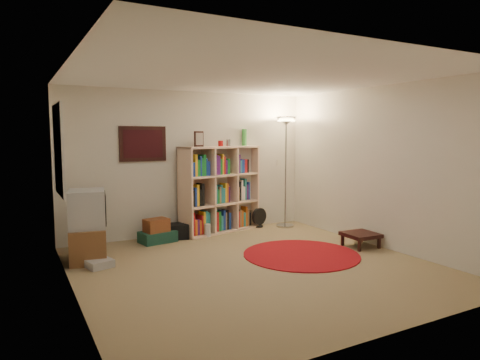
# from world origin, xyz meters

# --- Properties ---
(room) EXTENTS (4.54, 4.54, 2.54)m
(room) POSITION_xyz_m (-0.05, 0.05, 1.26)
(room) COLOR #87714F
(room) RESTS_ON ground
(bookshelf) EXTENTS (1.61, 0.78, 1.86)m
(bookshelf) POSITION_xyz_m (0.48, 2.12, 0.75)
(bookshelf) COLOR beige
(bookshelf) RESTS_ON ground
(floor_lamp) EXTENTS (0.45, 0.45, 2.08)m
(floor_lamp) POSITION_xyz_m (1.78, 1.89, 1.73)
(floor_lamp) COLOR #A9AAAE
(floor_lamp) RESTS_ON ground
(floor_fan) EXTENTS (0.33, 0.21, 0.37)m
(floor_fan) POSITION_xyz_m (1.31, 2.08, 0.19)
(floor_fan) COLOR black
(floor_fan) RESTS_ON ground
(tv_stand) EXTENTS (0.58, 0.75, 0.99)m
(tv_stand) POSITION_xyz_m (-1.90, 1.34, 0.48)
(tv_stand) COLOR brown
(tv_stand) RESTS_ON ground
(dvd_box) EXTENTS (0.37, 0.33, 0.10)m
(dvd_box) POSITION_xyz_m (-1.83, 0.93, 0.05)
(dvd_box) COLOR #AAAAAF
(dvd_box) RESTS_ON ground
(suitcase) EXTENTS (0.61, 0.45, 0.18)m
(suitcase) POSITION_xyz_m (-0.74, 1.89, 0.09)
(suitcase) COLOR #163D31
(suitcase) RESTS_ON ground
(wicker_basket) EXTENTS (0.42, 0.34, 0.21)m
(wicker_basket) POSITION_xyz_m (-0.76, 1.87, 0.29)
(wicker_basket) COLOR brown
(wicker_basket) RESTS_ON suitcase
(duffel_bag) EXTENTS (0.41, 0.36, 0.25)m
(duffel_bag) POSITION_xyz_m (-0.38, 1.97, 0.13)
(duffel_bag) COLOR black
(duffel_bag) RESTS_ON ground
(paper_towel) EXTENTS (0.14, 0.14, 0.22)m
(paper_towel) POSITION_xyz_m (0.13, 1.84, 0.11)
(paper_towel) COLOR silver
(paper_towel) RESTS_ON ground
(red_rug) EXTENTS (1.69, 1.69, 0.02)m
(red_rug) POSITION_xyz_m (0.88, 0.15, 0.01)
(red_rug) COLOR maroon
(red_rug) RESTS_ON ground
(side_table) EXTENTS (0.51, 0.51, 0.22)m
(side_table) POSITION_xyz_m (1.97, 0.08, 0.19)
(side_table) COLOR black
(side_table) RESTS_ON ground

